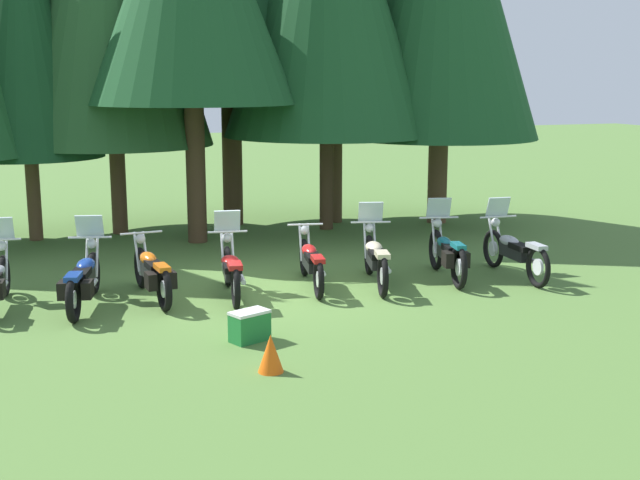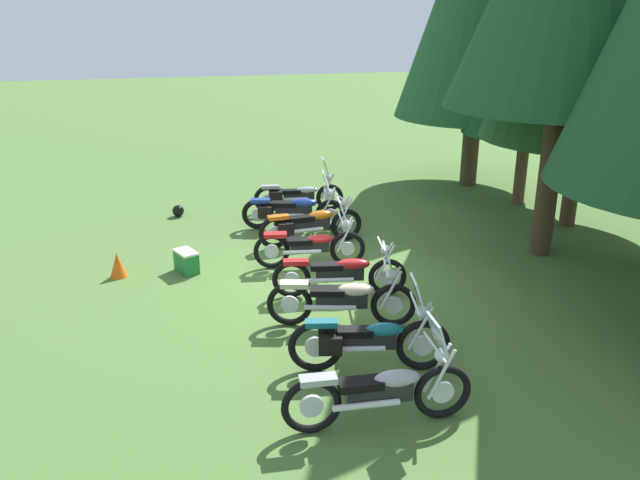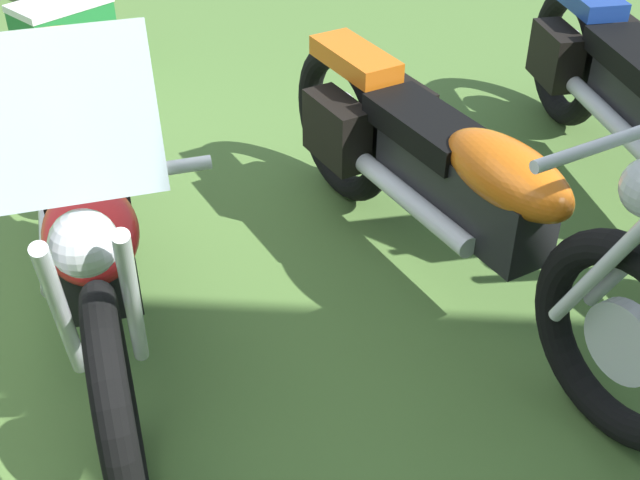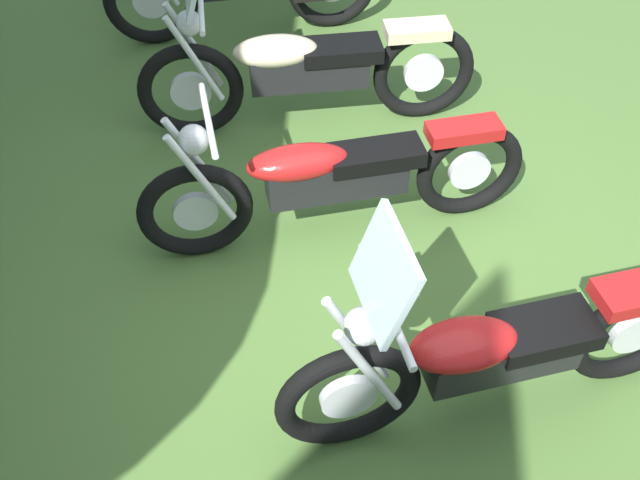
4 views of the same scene
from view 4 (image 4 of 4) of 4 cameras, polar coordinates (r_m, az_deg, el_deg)
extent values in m
plane|color=#4C7033|center=(4.32, 5.82, -5.38)|extent=(80.00, 80.00, 0.00)
torus|color=black|center=(3.55, 2.18, -11.80)|extent=(0.21, 0.71, 0.70)
cylinder|color=silver|center=(3.55, 2.18, -11.80)|extent=(0.09, 0.28, 0.27)
torus|color=black|center=(4.08, 22.82, -6.47)|extent=(0.21, 0.71, 0.70)
cylinder|color=silver|center=(4.08, 22.82, -6.47)|extent=(0.09, 0.28, 0.27)
cube|color=black|center=(3.68, 13.54, -8.26)|extent=(0.35, 0.76, 0.21)
ellipsoid|color=#B21919|center=(3.51, 10.85, -7.79)|extent=(0.37, 0.56, 0.16)
cube|color=black|center=(3.68, 16.68, -6.60)|extent=(0.35, 0.53, 0.10)
cylinder|color=silver|center=(3.27, 3.79, -10.01)|extent=(0.10, 0.34, 0.65)
cylinder|color=silver|center=(3.37, 2.89, -7.62)|extent=(0.10, 0.34, 0.65)
cylinder|color=silver|center=(3.07, 5.02, -4.79)|extent=(0.67, 0.14, 0.04)
sphere|color=silver|center=(3.14, 3.32, -6.52)|extent=(0.19, 0.19, 0.17)
cylinder|color=silver|center=(3.87, 14.66, -6.65)|extent=(0.19, 0.74, 0.08)
cube|color=silver|center=(2.93, 4.87, -2.62)|extent=(0.46, 0.22, 0.39)
torus|color=black|center=(4.43, -9.42, 2.16)|extent=(0.23, 0.68, 0.68)
cylinder|color=silver|center=(4.43, -9.42, 2.16)|extent=(0.10, 0.27, 0.26)
torus|color=black|center=(4.74, 11.27, 5.19)|extent=(0.23, 0.68, 0.68)
cylinder|color=silver|center=(4.74, 11.27, 5.19)|extent=(0.10, 0.27, 0.26)
cube|color=black|center=(4.44, 1.28, 4.84)|extent=(0.36, 0.86, 0.25)
ellipsoid|color=#B21919|center=(4.30, -1.71, 5.92)|extent=(0.36, 0.63, 0.19)
cube|color=black|center=(4.41, 4.25, 6.44)|extent=(0.34, 0.59, 0.10)
cube|color=#B21919|center=(4.51, 10.89, 8.16)|extent=(0.26, 0.47, 0.08)
cylinder|color=silver|center=(4.18, -8.97, 4.56)|extent=(0.11, 0.34, 0.65)
cylinder|color=silver|center=(4.30, -9.19, 5.84)|extent=(0.11, 0.34, 0.65)
cylinder|color=silver|center=(4.03, -8.49, 9.04)|extent=(0.63, 0.16, 0.04)
sphere|color=silver|center=(4.10, -9.57, 7.50)|extent=(0.20, 0.20, 0.17)
cylinder|color=silver|center=(4.62, 3.14, 5.31)|extent=(0.24, 0.83, 0.08)
torus|color=black|center=(5.36, -9.77, 11.07)|extent=(0.29, 0.73, 0.73)
cylinder|color=silver|center=(5.36, -9.77, 11.07)|extent=(0.12, 0.29, 0.28)
torus|color=black|center=(5.52, 7.86, 12.45)|extent=(0.29, 0.73, 0.73)
cylinder|color=silver|center=(5.52, 7.86, 12.45)|extent=(0.12, 0.29, 0.28)
cube|color=black|center=(5.32, -0.85, 12.91)|extent=(0.45, 0.85, 0.25)
ellipsoid|color=beige|center=(5.22, -3.41, 14.12)|extent=(0.44, 0.64, 0.20)
cube|color=black|center=(5.28, 1.65, 14.22)|extent=(0.41, 0.60, 0.10)
cube|color=beige|center=(5.32, 7.38, 15.52)|extent=(0.33, 0.48, 0.08)
cylinder|color=silver|center=(5.12, -9.48, 13.34)|extent=(0.13, 0.34, 0.65)
cylinder|color=silver|center=(5.27, -9.52, 14.34)|extent=(0.13, 0.34, 0.65)
cylinder|color=silver|center=(5.03, -9.03, 17.21)|extent=(0.71, 0.23, 0.04)
sphere|color=silver|center=(5.09, -9.92, 15.91)|extent=(0.21, 0.21, 0.17)
cylinder|color=silver|center=(5.51, 0.88, 13.06)|extent=(0.30, 0.81, 0.08)
torus|color=black|center=(6.49, -12.70, 17.33)|extent=(0.27, 0.77, 0.76)
cylinder|color=silver|center=(6.49, -12.70, 17.33)|extent=(0.11, 0.30, 0.30)
camera|label=1|loc=(14.69, 78.36, 12.93)|focal=46.65mm
camera|label=2|loc=(13.73, -8.03, 51.17)|focal=35.96mm
camera|label=3|loc=(2.40, -36.44, 2.04)|focal=45.89mm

